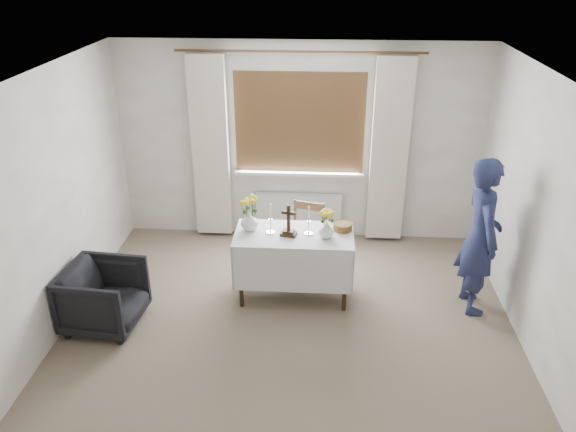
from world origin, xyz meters
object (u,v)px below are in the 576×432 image
(wooden_chair, at_px, (305,241))
(person, at_px, (480,236))
(altar_table, at_px, (294,265))
(armchair, at_px, (104,297))
(flower_vase_right, at_px, (326,230))
(flower_vase_left, at_px, (250,221))
(wooden_cross, at_px, (289,220))

(wooden_chair, relative_size, person, 0.51)
(altar_table, height_order, armchair, altar_table)
(altar_table, height_order, flower_vase_right, flower_vase_right)
(armchair, relative_size, flower_vase_right, 4.13)
(person, distance_m, flower_vase_left, 2.35)
(person, bearing_deg, altar_table, 83.57)
(armchair, height_order, flower_vase_right, flower_vase_right)
(altar_table, bearing_deg, flower_vase_right, -9.92)
(armchair, relative_size, person, 0.43)
(wooden_chair, distance_m, person, 1.91)
(wooden_chair, xyz_separation_m, flower_vase_right, (0.24, -0.53, 0.42))
(altar_table, bearing_deg, wooden_chair, 78.43)
(flower_vase_right, bearing_deg, person, -0.26)
(armchair, xyz_separation_m, wooden_cross, (1.80, 0.60, 0.60))
(altar_table, bearing_deg, wooden_cross, -147.23)
(person, xyz_separation_m, flower_vase_left, (-2.35, 0.13, 0.03))
(altar_table, xyz_separation_m, flower_vase_right, (0.33, -0.06, 0.47))
(altar_table, distance_m, wooden_cross, 0.56)
(person, bearing_deg, flower_vase_right, 85.31)
(flower_vase_left, bearing_deg, armchair, -153.11)
(wooden_cross, bearing_deg, flower_vase_left, 179.75)
(wooden_cross, distance_m, flower_vase_right, 0.40)
(altar_table, xyz_separation_m, wooden_cross, (-0.05, -0.04, 0.55))
(wooden_cross, height_order, flower_vase_left, wooden_cross)
(altar_table, distance_m, flower_vase_left, 0.68)
(armchair, bearing_deg, flower_vase_right, -69.94)
(wooden_chair, xyz_separation_m, wooden_cross, (-0.15, -0.51, 0.51))
(altar_table, relative_size, wooden_cross, 3.64)
(altar_table, xyz_separation_m, flower_vase_left, (-0.47, 0.06, 0.48))
(person, relative_size, flower_vase_left, 8.40)
(altar_table, distance_m, armchair, 1.96)
(altar_table, distance_m, person, 1.94)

